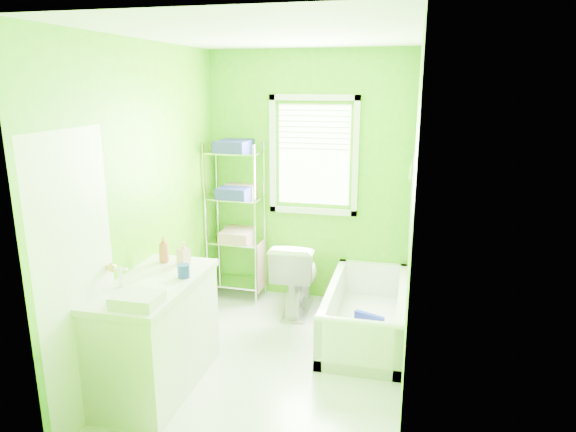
% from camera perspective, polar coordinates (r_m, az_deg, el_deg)
% --- Properties ---
extents(ground, '(2.90, 2.90, 0.00)m').
position_cam_1_polar(ground, '(4.47, -1.64, -15.97)').
color(ground, silver).
rests_on(ground, ground).
extents(room_envelope, '(2.14, 2.94, 2.62)m').
position_cam_1_polar(room_envelope, '(3.91, -1.80, 3.92)').
color(room_envelope, '#4EAF08').
rests_on(room_envelope, ground).
extents(window, '(0.92, 0.05, 1.22)m').
position_cam_1_polar(window, '(5.27, 2.87, 7.41)').
color(window, white).
rests_on(window, ground).
extents(door, '(0.09, 0.80, 2.00)m').
position_cam_1_polar(door, '(3.64, -22.25, -7.01)').
color(door, white).
rests_on(door, ground).
extents(right_wall_decor, '(0.04, 1.48, 1.17)m').
position_cam_1_polar(right_wall_decor, '(3.81, 13.34, -0.26)').
color(right_wall_decor, '#3E070F').
rests_on(right_wall_decor, ground).
extents(bathtub, '(0.70, 1.51, 0.49)m').
position_cam_1_polar(bathtub, '(4.86, 8.58, -11.41)').
color(bathtub, white).
rests_on(bathtub, ground).
extents(toilet, '(0.46, 0.77, 0.76)m').
position_cam_1_polar(toilet, '(5.22, 0.92, -6.63)').
color(toilet, white).
rests_on(toilet, ground).
extents(vanity, '(0.59, 1.15, 1.08)m').
position_cam_1_polar(vanity, '(4.07, -14.50, -12.34)').
color(vanity, silver).
rests_on(vanity, ground).
extents(wire_shelf_unit, '(0.58, 0.46, 1.70)m').
position_cam_1_polar(wire_shelf_unit, '(5.41, -5.60, 1.42)').
color(wire_shelf_unit, silver).
rests_on(wire_shelf_unit, ground).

